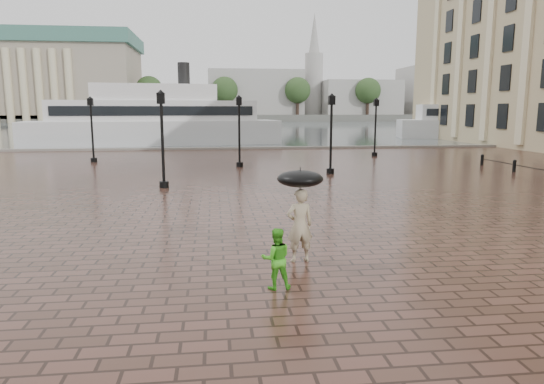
{
  "coord_description": "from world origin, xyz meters",
  "views": [
    {
      "loc": [
        -3.63,
        -13.05,
        3.65
      ],
      "look_at": [
        -2.06,
        0.02,
        1.4
      ],
      "focal_mm": 32.0,
      "sensor_mm": 36.0,
      "label": 1
    }
  ],
  "objects_px": {
    "child_pedestrian": "(276,259)",
    "ferry_near": "(155,120)",
    "adult_pedestrian": "(300,225)",
    "ferry_far": "(497,119)",
    "street_lamps": "(246,131)"
  },
  "relations": [
    {
      "from": "adult_pedestrian",
      "to": "child_pedestrian",
      "type": "bearing_deg",
      "value": 58.56
    },
    {
      "from": "adult_pedestrian",
      "to": "ferry_near",
      "type": "bearing_deg",
      "value": -85.81
    },
    {
      "from": "street_lamps",
      "to": "adult_pedestrian",
      "type": "xyz_separation_m",
      "value": [
        -0.01,
        -19.46,
        -1.43
      ]
    },
    {
      "from": "child_pedestrian",
      "to": "ferry_far",
      "type": "bearing_deg",
      "value": -126.38
    },
    {
      "from": "ferry_near",
      "to": "street_lamps",
      "type": "bearing_deg",
      "value": -78.17
    },
    {
      "from": "ferry_far",
      "to": "child_pedestrian",
      "type": "bearing_deg",
      "value": -111.33
    },
    {
      "from": "adult_pedestrian",
      "to": "street_lamps",
      "type": "bearing_deg",
      "value": -96.93
    },
    {
      "from": "child_pedestrian",
      "to": "ferry_far",
      "type": "distance_m",
      "value": 59.85
    },
    {
      "from": "child_pedestrian",
      "to": "ferry_near",
      "type": "xyz_separation_m",
      "value": [
        -7.24,
        42.76,
        1.9
      ]
    },
    {
      "from": "adult_pedestrian",
      "to": "ferry_near",
      "type": "relative_size",
      "value": 0.07
    },
    {
      "from": "street_lamps",
      "to": "ferry_near",
      "type": "bearing_deg",
      "value": 110.47
    },
    {
      "from": "child_pedestrian",
      "to": "ferry_near",
      "type": "distance_m",
      "value": 43.41
    },
    {
      "from": "ferry_far",
      "to": "ferry_near",
      "type": "bearing_deg",
      "value": -157.77
    },
    {
      "from": "adult_pedestrian",
      "to": "child_pedestrian",
      "type": "distance_m",
      "value": 1.93
    },
    {
      "from": "street_lamps",
      "to": "ferry_far",
      "type": "height_order",
      "value": "ferry_far"
    }
  ]
}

